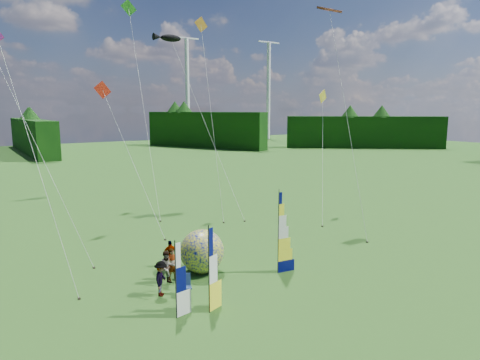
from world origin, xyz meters
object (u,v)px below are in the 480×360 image
spectator_b (167,267)px  camp_chair (185,286)px  spectator_d (170,254)px  side_banner_left (209,271)px  side_banner_far (176,281)px  spectator_a (173,264)px  bol_inflatable (202,251)px  kite_whale (205,115)px  feather_banner_main (278,233)px  spectator_c (161,278)px

spectator_b → camp_chair: (0.10, -1.97, -0.36)m
spectator_b → spectator_d: size_ratio=1.13×
side_banner_left → side_banner_far: size_ratio=1.15×
side_banner_left → spectator_a: bearing=67.1°
side_banner_left → bol_inflatable: side_banner_left is taller
spectator_d → kite_whale: 17.00m
spectator_b → side_banner_left: bearing=-83.6°
feather_banner_main → bol_inflatable: size_ratio=1.87×
camp_chair → spectator_c: bearing=162.8°
feather_banner_main → bol_inflatable: feather_banner_main is taller
kite_whale → camp_chair: bearing=-115.9°
side_banner_far → camp_chair: (1.36, 1.85, -1.20)m
feather_banner_main → spectator_a: feather_banner_main is taller
spectator_d → camp_chair: size_ratio=1.46×
side_banner_far → kite_whale: bearing=47.0°
feather_banner_main → camp_chair: (-5.80, 0.17, -1.82)m
camp_chair → kite_whale: kite_whale is taller
spectator_c → spectator_d: spectator_c is taller
spectator_d → side_banner_far: bearing=78.7°
spectator_d → kite_whale: bearing=-116.3°
feather_banner_main → bol_inflatable: bearing=151.5°
spectator_b → feather_banner_main: bearing=-16.7°
feather_banner_main → side_banner_far: feather_banner_main is taller
spectator_c → kite_whale: 20.60m
side_banner_far → spectator_d: bearing=57.4°
spectator_d → feather_banner_main: bearing=147.7°
side_banner_far → spectator_b: side_banner_far is taller
side_banner_left → spectator_c: (-1.11, 2.96, -1.11)m
spectator_a → camp_chair: spectator_a is taller
side_banner_left → camp_chair: (-0.13, 2.21, -1.46)m
side_banner_far → kite_whale: (11.49, 18.03, 7.09)m
feather_banner_main → side_banner_far: (-7.16, -1.69, -0.62)m
feather_banner_main → side_banner_far: 7.38m
feather_banner_main → side_banner_far: bearing=-160.1°
side_banner_far → spectator_a: (1.73, 4.18, -0.87)m
feather_banner_main → spectator_d: (-4.70, 4.39, -1.57)m
side_banner_far → bol_inflatable: size_ratio=1.38×
kite_whale → spectator_b: bearing=-119.6°
feather_banner_main → kite_whale: 18.10m
feather_banner_main → side_banner_left: 6.03m
side_banner_left → spectator_d: 6.61m
feather_banner_main → spectator_b: bearing=166.7°
camp_chair → spectator_a: bearing=101.3°
feather_banner_main → kite_whale: bearing=81.8°
bol_inflatable → camp_chair: (-2.23, -2.35, -0.72)m
bol_inflatable → spectator_b: 2.39m
side_banner_left → spectator_d: size_ratio=2.50×
feather_banner_main → spectator_c: 6.99m
bol_inflatable → spectator_d: bearing=121.1°
side_banner_far → spectator_b: size_ratio=1.92×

